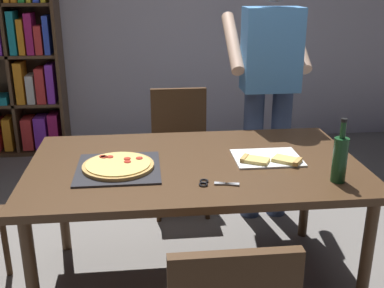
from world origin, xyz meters
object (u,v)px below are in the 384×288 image
pepperoni_pizza_on_tray (118,167)px  wine_bottle (340,158)px  kitchen_scissors (212,183)px  dining_table (195,174)px  person_serving_pizza (269,83)px  chair_far_side (180,142)px

pepperoni_pizza_on_tray → wine_bottle: 1.10m
wine_bottle → kitchen_scissors: (-0.61, 0.03, -0.11)m
wine_bottle → kitchen_scissors: size_ratio=1.59×
dining_table → wine_bottle: 0.75m
dining_table → person_serving_pizza: 1.03m
pepperoni_pizza_on_tray → kitchen_scissors: size_ratio=2.15×
dining_table → chair_far_side: bearing=90.0°
person_serving_pizza → wine_bottle: person_serving_pizza is taller
dining_table → kitchen_scissors: bearing=-80.3°
chair_far_side → kitchen_scissors: (0.05, -1.29, 0.24)m
person_serving_pizza → pepperoni_pizza_on_tray: person_serving_pizza is taller
person_serving_pizza → kitchen_scissors: size_ratio=8.83×
chair_far_side → pepperoni_pizza_on_tray: size_ratio=2.11×
pepperoni_pizza_on_tray → kitchen_scissors: pepperoni_pizza_on_tray is taller
dining_table → chair_far_side: 1.02m
kitchen_scissors → person_serving_pizza: bearing=62.8°
pepperoni_pizza_on_tray → kitchen_scissors: (0.45, -0.23, -0.01)m
person_serving_pizza → kitchen_scissors: 1.23m
pepperoni_pizza_on_tray → kitchen_scissors: 0.51m
pepperoni_pizza_on_tray → wine_bottle: size_ratio=1.35×
wine_bottle → person_serving_pizza: bearing=93.1°
dining_table → pepperoni_pizza_on_tray: pepperoni_pizza_on_tray is taller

